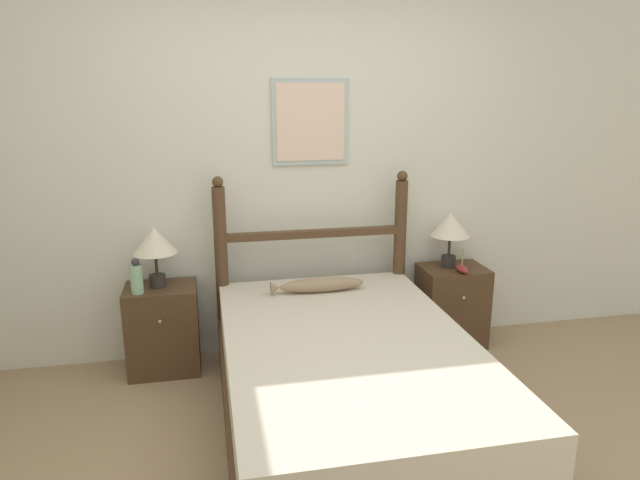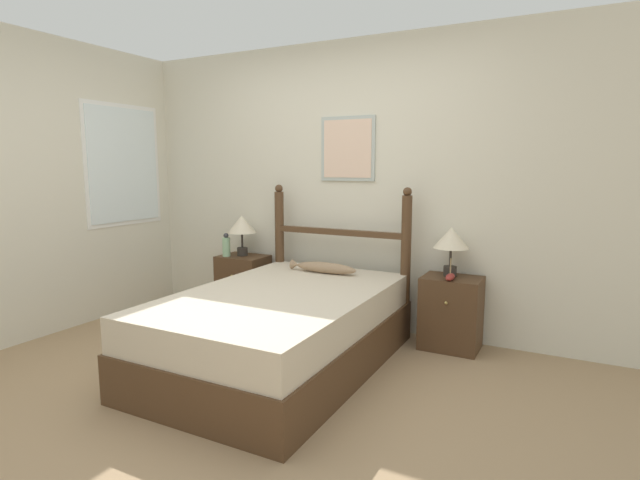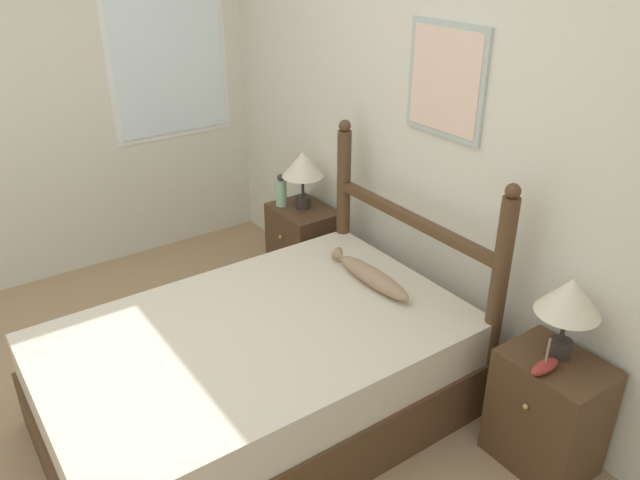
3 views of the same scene
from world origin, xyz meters
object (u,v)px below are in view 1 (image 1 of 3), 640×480
(table_lamp_right, at_px, (450,227))
(nightstand_right, at_px, (451,306))
(fish_pillow, at_px, (319,285))
(model_boat, at_px, (462,268))
(bed, at_px, (348,386))
(table_lamp_left, at_px, (155,243))
(nightstand_left, at_px, (163,329))
(bottle, at_px, (137,278))

(table_lamp_right, bearing_deg, nightstand_right, -51.07)
(nightstand_right, distance_m, table_lamp_right, 0.59)
(nightstand_right, bearing_deg, fish_pillow, -167.85)
(table_lamp_right, xyz_separation_m, model_boat, (0.04, -0.15, -0.27))
(table_lamp_right, relative_size, fish_pillow, 0.65)
(bed, xyz_separation_m, table_lamp_left, (-1.03, 0.96, 0.60))
(nightstand_left, relative_size, nightstand_right, 1.00)
(bed, relative_size, bottle, 9.00)
(bed, relative_size, nightstand_right, 3.52)
(table_lamp_left, distance_m, table_lamp_right, 2.02)
(bottle, relative_size, fish_pillow, 0.38)
(nightstand_left, distance_m, model_boat, 2.07)
(nightstand_left, bearing_deg, nightstand_right, 0.00)
(table_lamp_right, xyz_separation_m, bottle, (-2.13, -0.13, -0.19))
(table_lamp_right, bearing_deg, table_lamp_left, -179.32)
(table_lamp_left, height_order, bottle, table_lamp_left)
(bed, distance_m, table_lamp_left, 1.53)
(nightstand_left, bearing_deg, model_boat, -3.09)
(nightstand_left, xyz_separation_m, fish_pillow, (1.00, -0.22, 0.31))
(fish_pillow, bearing_deg, nightstand_right, 12.15)
(nightstand_right, xyz_separation_m, model_boat, (0.01, -0.11, 0.32))
(bed, relative_size, model_boat, 11.94)
(nightstand_right, distance_m, table_lamp_left, 2.13)
(bed, xyz_separation_m, bottle, (-1.15, 0.85, 0.41))
(bed, bearing_deg, nightstand_right, 42.86)
(bed, relative_size, table_lamp_left, 5.22)
(table_lamp_left, relative_size, table_lamp_right, 1.00)
(nightstand_right, height_order, fish_pillow, fish_pillow)
(nightstand_left, bearing_deg, fish_pillow, -12.47)
(bed, relative_size, nightstand_left, 3.52)
(table_lamp_right, height_order, bottle, table_lamp_right)
(nightstand_left, height_order, nightstand_right, same)
(nightstand_left, xyz_separation_m, bottle, (-0.13, -0.09, 0.40))
(nightstand_left, xyz_separation_m, table_lamp_right, (2.01, 0.04, 0.59))
(model_boat, xyz_separation_m, fish_pillow, (-1.04, -0.11, -0.01))
(table_lamp_right, distance_m, model_boat, 0.31)
(nightstand_right, bearing_deg, model_boat, -86.29)
(nightstand_left, distance_m, table_lamp_right, 2.09)
(bottle, bearing_deg, bed, -36.71)
(bed, bearing_deg, model_boat, 39.14)
(table_lamp_right, bearing_deg, bed, -135.26)
(table_lamp_right, height_order, fish_pillow, table_lamp_right)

